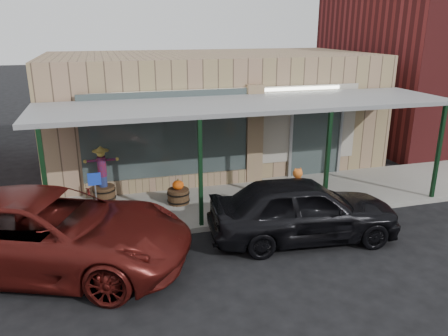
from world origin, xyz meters
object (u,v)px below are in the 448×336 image
object	(u,v)px
barrel_scarecrow	(103,182)
handicap_sign	(96,194)
barrel_pumpkin	(178,194)
car_maroon	(49,232)
parked_sedan	(303,209)

from	to	relation	value
barrel_scarecrow	handicap_sign	xyz separation A→B (m)	(-0.19, -2.09, 0.43)
barrel_pumpkin	car_maroon	xyz separation A→B (m)	(-3.32, -2.56, 0.45)
barrel_pumpkin	handicap_sign	world-z (taller)	handicap_sign
barrel_scarecrow	parked_sedan	distance (m)	6.04
barrel_pumpkin	car_maroon	size ratio (longest dim) A/B	0.13
barrel_pumpkin	parked_sedan	size ratio (longest dim) A/B	0.17
handicap_sign	car_maroon	world-z (taller)	car_maroon
barrel_scarecrow	car_maroon	xyz separation A→B (m)	(-1.21, -3.42, 0.15)
parked_sedan	car_maroon	size ratio (longest dim) A/B	0.78
parked_sedan	barrel_pumpkin	bearing A→B (deg)	49.50
barrel_scarecrow	car_maroon	distance (m)	3.63
handicap_sign	barrel_scarecrow	bearing A→B (deg)	83.08
parked_sedan	car_maroon	xyz separation A→B (m)	(-5.99, 0.27, 0.06)
car_maroon	handicap_sign	bearing A→B (deg)	-15.71
barrel_scarecrow	handicap_sign	size ratio (longest dim) A/B	1.09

